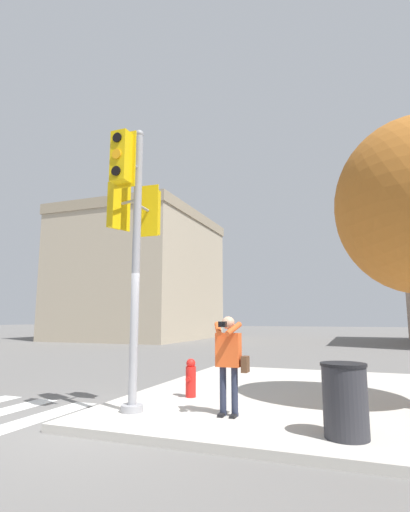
# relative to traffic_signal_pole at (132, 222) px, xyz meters

# --- Properties ---
(ground_plane) EXTENTS (160.00, 160.00, 0.00)m
(ground_plane) POSITION_rel_traffic_signal_pole_xyz_m (-0.25, -0.68, -3.47)
(ground_plane) COLOR slate
(sidewalk_corner) EXTENTS (8.00, 8.00, 0.13)m
(sidewalk_corner) POSITION_rel_traffic_signal_pole_xyz_m (3.25, 2.82, -3.41)
(sidewalk_corner) COLOR #BCB7AD
(sidewalk_corner) RESTS_ON ground_plane
(traffic_signal_pole) EXTENTS (0.92, 1.46, 5.10)m
(traffic_signal_pole) POSITION_rel_traffic_signal_pole_xyz_m (0.00, 0.00, 0.00)
(traffic_signal_pole) COLOR #939399
(traffic_signal_pole) RESTS_ON sidewalk_corner
(person_photographer) EXTENTS (0.58, 0.54, 1.61)m
(person_photographer) POSITION_rel_traffic_signal_pole_xyz_m (1.77, 0.27, -2.39)
(person_photographer) COLOR black
(person_photographer) RESTS_ON sidewalk_corner
(fire_hydrant) EXTENTS (0.21, 0.27, 0.76)m
(fire_hydrant) POSITION_rel_traffic_signal_pole_xyz_m (0.56, 1.50, -2.97)
(fire_hydrant) COLOR red
(fire_hydrant) RESTS_ON sidewalk_corner
(trash_bin) EXTENTS (0.62, 0.62, 0.97)m
(trash_bin) POSITION_rel_traffic_signal_pole_xyz_m (3.58, -0.34, -2.85)
(trash_bin) COLOR #2D2D33
(trash_bin) RESTS_ON sidewalk_corner
(building_left) EXTENTS (10.59, 12.99, 10.37)m
(building_left) POSITION_rel_traffic_signal_pole_xyz_m (-13.24, 23.51, 1.72)
(building_left) COLOR tan
(building_left) RESTS_ON ground_plane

